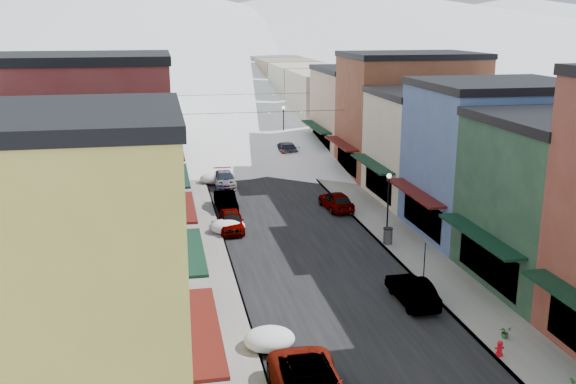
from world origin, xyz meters
name	(u,v)px	position (x,y,z in m)	size (l,w,h in m)	color
road	(235,140)	(0.00, 60.00, 0.01)	(10.00, 160.00, 0.01)	black
sidewalk_left	(181,142)	(-6.60, 60.00, 0.07)	(3.20, 160.00, 0.15)	gray
sidewalk_right	(287,138)	(6.60, 60.00, 0.07)	(3.20, 160.00, 0.15)	gray
curb_left	(193,141)	(-5.05, 60.00, 0.07)	(0.10, 160.00, 0.15)	slate
curb_right	(275,138)	(5.05, 60.00, 0.07)	(0.10, 160.00, 0.15)	slate
bldg_l_yellow	(38,276)	(-13.19, 4.00, 5.76)	(11.30, 8.70, 11.50)	#D6C64E
bldg_l_cream	(72,228)	(-13.19, 12.50, 4.76)	(11.30, 8.20, 9.50)	beige
bldg_l_brick_near	(78,163)	(-13.69, 20.50, 6.26)	(12.30, 8.20, 12.50)	maroon
bldg_l_grayblue	(101,161)	(-13.19, 29.00, 4.51)	(11.30, 9.20, 9.00)	slate
bldg_l_brick_far	(96,128)	(-14.19, 38.00, 5.51)	(13.30, 9.20, 11.00)	brown
bldg_l_tan	(116,117)	(-13.19, 48.00, 5.01)	(11.30, 11.20, 10.00)	tan
bldg_r_green	(576,202)	(13.19, 12.00, 4.76)	(11.30, 9.20, 9.50)	#1C3B28
bldg_r_blue	(494,159)	(13.19, 21.00, 5.26)	(11.30, 9.20, 10.50)	#3F598F
bldg_r_cream	(444,145)	(13.69, 30.00, 4.51)	(12.30, 9.20, 9.00)	beige
bldg_r_brick_far	(409,114)	(14.19, 39.00, 5.76)	(13.30, 9.20, 11.50)	brown
bldg_r_tan	(366,111)	(13.19, 49.00, 4.76)	(11.30, 11.20, 9.50)	tan
distant_blocks	(217,89)	(0.00, 83.00, 4.00)	(34.00, 55.00, 8.00)	gray
mountain_ridge	(131,21)	(-19.47, 277.18, 14.36)	(670.00, 340.00, 34.00)	silver
overhead_cables	(247,102)	(0.00, 47.50, 6.20)	(16.40, 15.04, 0.04)	black
car_silver_sedan	(231,221)	(-4.30, 24.97, 0.71)	(1.68, 4.18, 1.42)	#A9ACB1
car_dark_hatch	(226,201)	(-4.14, 30.18, 0.69)	(1.46, 4.18, 1.38)	black
car_silver_wagon	(225,179)	(-3.50, 37.53, 0.66)	(1.86, 4.57, 1.33)	#A2A5AA
car_green_sedan	(412,290)	(3.63, 11.22, 0.70)	(1.48, 4.25, 1.40)	black
car_gray_suv	(336,200)	(4.30, 28.54, 0.74)	(1.75, 4.35, 1.48)	#999AA1
car_black_sedan	(286,149)	(4.30, 49.06, 0.82)	(2.30, 5.65, 1.64)	black
car_lane_silver	(223,147)	(-2.19, 51.95, 0.75)	(1.76, 4.38, 1.49)	#A4A7AC
car_lane_white	(242,128)	(1.51, 64.64, 0.78)	(2.59, 5.61, 1.56)	white
fire_hydrant	(500,349)	(5.20, 5.02, 0.47)	(0.41, 0.31, 0.70)	red
parking_sign	(425,259)	(5.20, 13.39, 1.49)	(0.14, 0.30, 2.29)	black
trash_can	(388,236)	(5.39, 19.78, 0.70)	(0.64, 0.64, 1.08)	#505255
streetlamp_near	(388,195)	(6.32, 22.48, 2.71)	(0.34, 0.34, 4.07)	black
streetlamp_far	(284,121)	(5.20, 55.00, 3.06)	(0.38, 0.38, 4.61)	black
planter_near	(505,332)	(6.28, 6.45, 0.43)	(0.51, 0.44, 0.56)	#325B29
snow_pile_near	(269,338)	(-4.48, 7.91, 0.47)	(2.32, 2.63, 0.98)	white
snow_pile_mid	(228,226)	(-4.59, 24.47, 0.49)	(2.42, 2.69, 1.02)	white
snow_pile_far	(214,178)	(-4.39, 38.75, 0.49)	(2.43, 2.70, 1.03)	white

